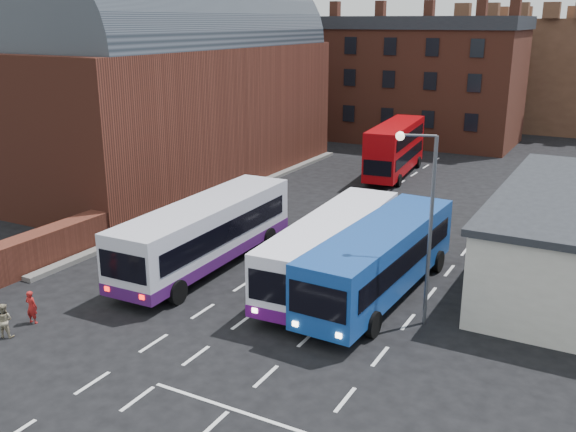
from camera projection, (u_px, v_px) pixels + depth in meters
The scene contains 12 objects.
ground at pixel (167, 335), 25.24m from camera, with size 180.00×180.00×0.00m, color black.
railway_station at pixel (176, 79), 47.71m from camera, with size 12.00×28.00×16.00m.
forecourt_wall at pixel (27, 254), 31.31m from camera, with size 1.20×10.00×1.80m, color #602B1E.
brick_terrace at pixel (405, 85), 65.00m from camera, with size 22.00×10.00×11.00m, color brown.
castle_keep at pixel (557, 71), 76.17m from camera, with size 22.00×22.00×12.00m, color brown.
bus_white_outbound at pixel (206, 229), 31.68m from camera, with size 3.26×12.20×3.31m.
bus_white_inbound at pixel (332, 246), 29.65m from camera, with size 3.35×11.74×3.17m.
bus_blue at pixel (381, 256), 28.26m from camera, with size 3.33×11.88×3.22m.
bus_red_double at pixel (395, 148), 50.32m from camera, with size 3.39×10.52×4.14m.
street_lamp at pixel (424, 212), 24.87m from camera, with size 1.53×0.68×7.84m.
pedestrian_red at pixel (31, 307), 26.02m from camera, with size 0.52×0.34×1.41m, color #A01917.
pedestrian_beige at pixel (4, 320), 24.88m from camera, with size 0.68×0.53×1.39m, color tan.
Camera 1 is at (15.07, -17.71, 11.87)m, focal length 40.00 mm.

